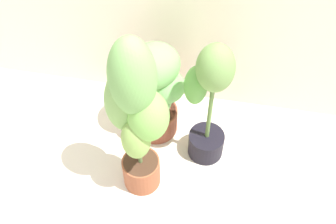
# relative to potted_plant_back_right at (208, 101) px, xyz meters

# --- Properties ---
(ground_plane) EXTENTS (8.00, 8.00, 0.00)m
(ground_plane) POSITION_rel_potted_plant_back_right_xyz_m (-0.34, -0.41, -0.46)
(ground_plane) COLOR silver
(ground_plane) RESTS_ON ground
(potted_plant_back_right) EXTENTS (0.29, 0.26, 0.85)m
(potted_plant_back_right) POSITION_rel_potted_plant_back_right_xyz_m (0.00, 0.00, 0.00)
(potted_plant_back_right) COLOR black
(potted_plant_back_right) RESTS_ON ground
(potted_plant_back_center) EXTENTS (0.45, 0.41, 0.66)m
(potted_plant_back_center) POSITION_rel_potted_plant_back_right_xyz_m (-0.32, 0.11, -0.08)
(potted_plant_back_center) COLOR brown
(potted_plant_back_center) RESTS_ON ground
(potted_plant_center) EXTENTS (0.35, 0.31, 1.06)m
(potted_plant_center) POSITION_rel_potted_plant_back_right_xyz_m (-0.31, -0.28, 0.15)
(potted_plant_center) COLOR #9A5032
(potted_plant_center) RESTS_ON ground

